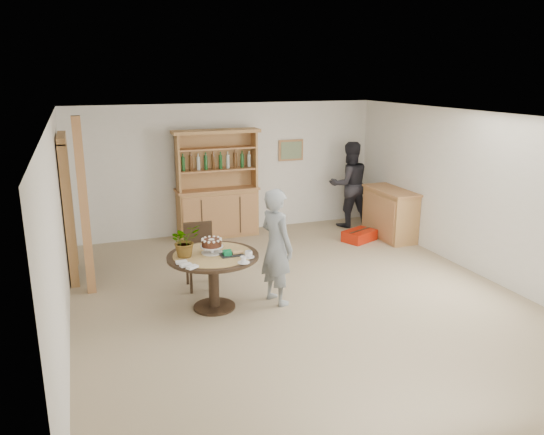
{
  "coord_description": "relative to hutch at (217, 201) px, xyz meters",
  "views": [
    {
      "loc": [
        -2.71,
        -6.33,
        3.04
      ],
      "look_at": [
        -0.19,
        0.51,
        1.05
      ],
      "focal_mm": 35.0,
      "sensor_mm": 36.0,
      "label": 1
    }
  ],
  "objects": [
    {
      "name": "ground",
      "position": [
        0.3,
        -3.24,
        -0.69
      ],
      "size": [
        7.0,
        7.0,
        0.0
      ],
      "primitive_type": "plane",
      "color": "tan",
      "rests_on": "ground"
    },
    {
      "name": "room_shell",
      "position": [
        0.3,
        -3.23,
        1.05
      ],
      "size": [
        6.04,
        7.04,
        2.52
      ],
      "color": "white",
      "rests_on": "ground"
    },
    {
      "name": "doorway",
      "position": [
        -2.63,
        -1.24,
        0.42
      ],
      "size": [
        0.13,
        1.1,
        2.18
      ],
      "color": "black",
      "rests_on": "ground"
    },
    {
      "name": "pine_post",
      "position": [
        -2.4,
        -2.04,
        0.56
      ],
      "size": [
        0.12,
        0.12,
        2.5
      ],
      "primitive_type": "cube",
      "color": "#AB7348",
      "rests_on": "ground"
    },
    {
      "name": "hutch",
      "position": [
        0.0,
        0.0,
        0.0
      ],
      "size": [
        1.62,
        0.54,
        2.04
      ],
      "color": "tan",
      "rests_on": "ground"
    },
    {
      "name": "sideboard",
      "position": [
        3.04,
        -1.24,
        -0.22
      ],
      "size": [
        0.54,
        1.26,
        0.94
      ],
      "color": "tan",
      "rests_on": "ground"
    },
    {
      "name": "dining_table",
      "position": [
        -0.88,
        -3.17,
        -0.08
      ],
      "size": [
        1.2,
        1.2,
        0.76
      ],
      "color": "black",
      "rests_on": "ground"
    },
    {
      "name": "dining_chair",
      "position": [
        -0.87,
        -2.34,
        -0.15
      ],
      "size": [
        0.44,
        0.44,
        0.95
      ],
      "rotation": [
        0.0,
        0.0,
        -0.05
      ],
      "color": "black",
      "rests_on": "ground"
    },
    {
      "name": "birthday_cake",
      "position": [
        -0.88,
        -3.12,
        0.19
      ],
      "size": [
        0.3,
        0.3,
        0.2
      ],
      "color": "white",
      "rests_on": "dining_table"
    },
    {
      "name": "flower_vase",
      "position": [
        -1.23,
        -3.12,
        0.28
      ],
      "size": [
        0.47,
        0.44,
        0.42
      ],
      "primitive_type": "imported",
      "rotation": [
        0.0,
        0.0,
        0.35
      ],
      "color": "#3F7233",
      "rests_on": "dining_table"
    },
    {
      "name": "gift_tray",
      "position": [
        -0.66,
        -3.29,
        0.1
      ],
      "size": [
        0.3,
        0.2,
        0.08
      ],
      "color": "black",
      "rests_on": "dining_table"
    },
    {
      "name": "coffee_cup_a",
      "position": [
        -0.48,
        -3.45,
        0.11
      ],
      "size": [
        0.15,
        0.15,
        0.09
      ],
      "color": "silver",
      "rests_on": "dining_table"
    },
    {
      "name": "coffee_cup_b",
      "position": [
        -0.6,
        -3.62,
        0.11
      ],
      "size": [
        0.15,
        0.15,
        0.08
      ],
      "color": "silver",
      "rests_on": "dining_table"
    },
    {
      "name": "napkins",
      "position": [
        -1.29,
        -3.48,
        0.09
      ],
      "size": [
        0.24,
        0.33,
        0.03
      ],
      "color": "white",
      "rests_on": "dining_table"
    },
    {
      "name": "teen_boy",
      "position": [
        -0.03,
        -3.27,
        0.11
      ],
      "size": [
        0.54,
        0.67,
        1.59
      ],
      "primitive_type": "imported",
      "rotation": [
        0.0,
        0.0,
        1.87
      ],
      "color": "gray",
      "rests_on": "ground"
    },
    {
      "name": "adult_person",
      "position": [
        2.69,
        -0.24,
        0.18
      ],
      "size": [
        0.88,
        0.7,
        1.73
      ],
      "primitive_type": "imported",
      "rotation": [
        0.0,
        0.0,
        3.08
      ],
      "color": "black",
      "rests_on": "ground"
    },
    {
      "name": "red_suitcase",
      "position": [
        2.4,
        -1.24,
        -0.59
      ],
      "size": [
        0.71,
        0.6,
        0.21
      ],
      "rotation": [
        0.0,
        0.0,
        0.4
      ],
      "color": "red",
      "rests_on": "ground"
    }
  ]
}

